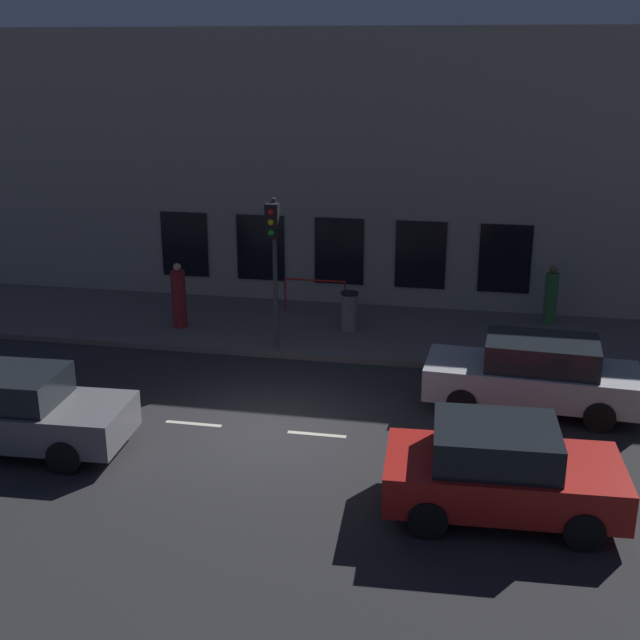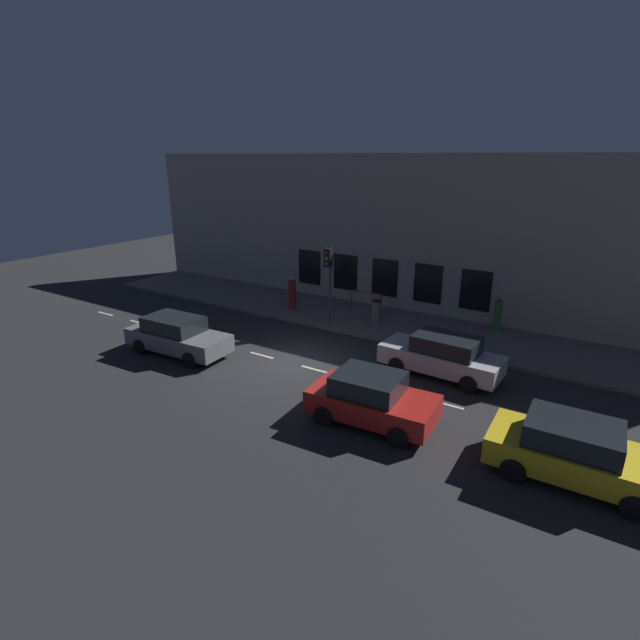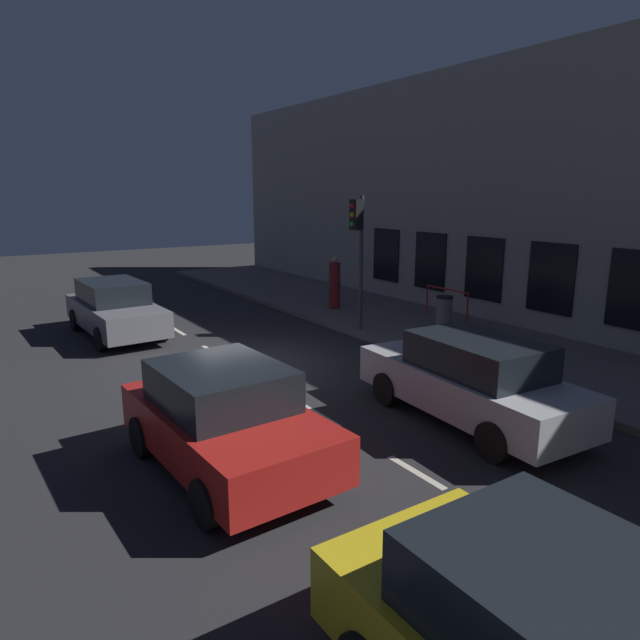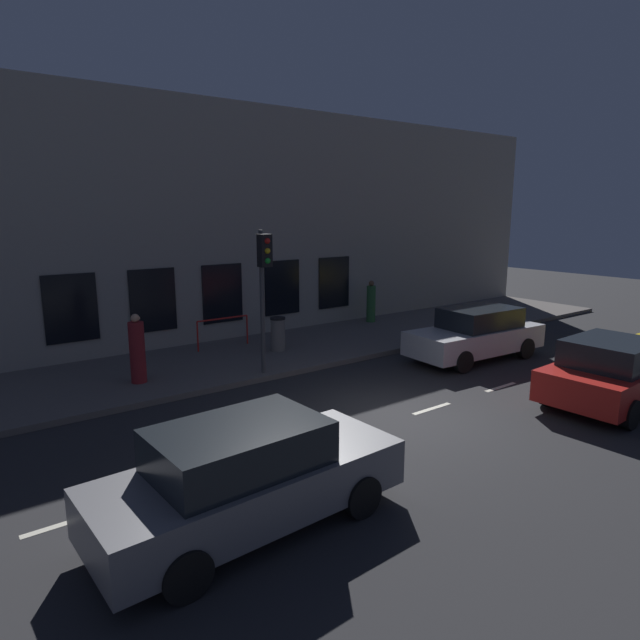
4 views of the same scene
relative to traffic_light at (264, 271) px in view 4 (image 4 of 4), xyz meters
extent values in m
plane|color=#28282B|center=(-4.20, -0.90, -2.93)|extent=(60.00, 60.00, 0.00)
cube|color=#5B5654|center=(2.05, -0.90, -2.85)|extent=(4.50, 32.00, 0.15)
cube|color=gray|center=(4.60, -0.90, 1.06)|extent=(0.60, 32.00, 7.96)
cube|color=black|center=(4.27, -5.65, -1.19)|extent=(0.04, 1.45, 1.96)
cube|color=black|center=(4.27, -3.27, -1.19)|extent=(0.04, 1.45, 1.96)
cube|color=black|center=(4.27, -0.90, -1.19)|extent=(0.04, 1.45, 1.96)
cube|color=black|center=(4.27, 1.48, -1.19)|extent=(0.04, 1.45, 1.96)
cube|color=black|center=(4.27, 3.86, -1.19)|extent=(0.04, 1.45, 1.96)
cube|color=beige|center=(-4.20, -12.30, -2.92)|extent=(0.12, 1.20, 0.01)
cube|color=beige|center=(-4.20, -9.70, -2.92)|extent=(0.12, 1.20, 0.01)
cube|color=beige|center=(-4.20, -7.10, -2.92)|extent=(0.12, 1.20, 0.01)
cube|color=beige|center=(-4.20, -4.50, -2.92)|extent=(0.12, 1.20, 0.01)
cube|color=beige|center=(-4.20, -1.90, -2.92)|extent=(0.12, 1.20, 0.01)
cube|color=beige|center=(-4.20, 0.70, -2.92)|extent=(0.12, 1.20, 0.01)
cube|color=beige|center=(-4.20, 3.30, -2.92)|extent=(0.12, 1.20, 0.01)
cube|color=beige|center=(-4.20, 5.90, -2.92)|extent=(0.12, 1.20, 0.01)
cylinder|color=#424244|center=(0.13, 0.00, -0.86)|extent=(0.11, 0.11, 3.83)
cube|color=black|center=(-0.06, 0.00, 0.53)|extent=(0.26, 0.32, 0.84)
sphere|color=red|center=(-0.20, 0.00, 0.78)|extent=(0.15, 0.15, 0.15)
sphere|color=gold|center=(-0.20, 0.00, 0.53)|extent=(0.15, 0.15, 0.15)
sphere|color=green|center=(-0.20, 0.00, 0.28)|extent=(0.15, 0.15, 0.15)
cube|color=red|center=(-6.49, -5.48, -2.30)|extent=(2.07, 3.94, 0.70)
cube|color=black|center=(-6.50, -5.32, -1.65)|extent=(1.76, 2.08, 0.60)
cylinder|color=black|center=(-5.55, -6.63, -2.61)|extent=(0.25, 0.65, 0.64)
cylinder|color=black|center=(-5.66, -4.24, -2.61)|extent=(0.25, 0.65, 0.64)
cylinder|color=black|center=(-7.43, -4.32, -2.61)|extent=(0.25, 0.65, 0.64)
cube|color=#B7B7BC|center=(-2.07, -6.14, -2.30)|extent=(1.98, 4.54, 0.70)
cube|color=black|center=(-2.08, -6.32, -1.65)|extent=(1.65, 2.40, 0.60)
cylinder|color=black|center=(-2.80, -4.72, -2.61)|extent=(0.26, 0.65, 0.64)
cylinder|color=black|center=(-1.19, -4.81, -2.61)|extent=(0.26, 0.65, 0.64)
cylinder|color=black|center=(-2.95, -7.47, -2.61)|extent=(0.26, 0.65, 0.64)
cylinder|color=black|center=(-1.35, -7.57, -2.61)|extent=(0.26, 0.65, 0.64)
cube|color=slate|center=(-5.86, 3.74, -2.30)|extent=(1.92, 4.57, 0.70)
cube|color=black|center=(-5.87, 3.92, -1.65)|extent=(1.62, 2.41, 0.60)
cylinder|color=black|center=(-5.00, 2.38, -2.61)|extent=(0.25, 0.65, 0.64)
cylinder|color=black|center=(-6.61, 2.31, -2.61)|extent=(0.25, 0.65, 0.64)
cylinder|color=black|center=(-5.12, 5.17, -2.61)|extent=(0.25, 0.65, 0.64)
cylinder|color=black|center=(-6.73, 5.10, -2.61)|extent=(0.25, 0.65, 0.64)
cylinder|color=maroon|center=(1.29, 2.99, -1.99)|extent=(0.55, 0.55, 1.57)
sphere|color=tan|center=(1.29, 2.99, -1.10)|extent=(0.21, 0.21, 0.21)
cube|color=tan|center=(1.22, 2.92, -1.10)|extent=(0.07, 0.07, 0.06)
cylinder|color=#336B38|center=(3.53, -6.93, -2.06)|extent=(0.43, 0.43, 1.42)
sphere|color=brown|center=(3.53, -6.93, -1.25)|extent=(0.21, 0.21, 0.21)
cube|color=brown|center=(3.56, -7.03, -1.25)|extent=(0.07, 0.05, 0.06)
cylinder|color=slate|center=(1.90, -1.59, -2.28)|extent=(0.45, 0.45, 1.00)
cylinder|color=black|center=(1.90, -1.59, -1.75)|extent=(0.48, 0.48, 0.06)
cylinder|color=red|center=(3.25, -1.24, -2.30)|extent=(0.05, 0.05, 0.95)
cylinder|color=red|center=(3.25, 0.50, -2.30)|extent=(0.05, 0.05, 0.95)
cylinder|color=red|center=(3.25, -0.37, -1.83)|extent=(0.05, 1.74, 0.05)
camera|label=1|loc=(-18.89, -4.80, 4.46)|focal=46.18mm
camera|label=2|loc=(-18.41, -11.01, 4.91)|focal=26.82mm
camera|label=3|loc=(-9.57, -12.70, 1.13)|focal=31.50mm
camera|label=4|loc=(-12.13, 7.16, 1.54)|focal=30.36mm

